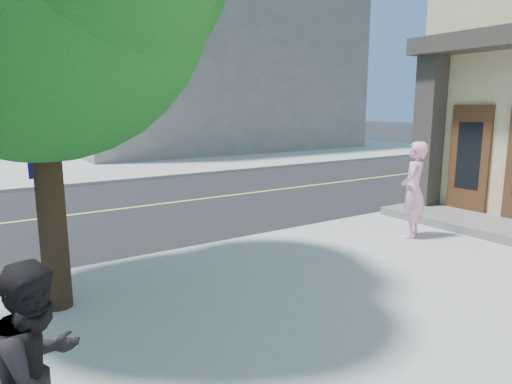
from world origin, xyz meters
TOP-DOWN VIEW (x-y plane):
  - sidewalk_ne at (13.50, 21.50)m, footprint 29.00×25.00m
  - filler_ne at (14.00, 22.00)m, footprint 18.00×16.00m
  - man_on_phone at (7.36, -1.92)m, footprint 0.85×0.74m
  - pedestrian at (0.00, -4.52)m, footprint 1.01×1.01m

SIDE VIEW (x-z plane):
  - sidewalk_ne at x=13.50m, z-range 0.00..0.12m
  - pedestrian at x=0.00m, z-range 0.12..1.77m
  - man_on_phone at x=7.36m, z-range 0.12..2.09m
  - filler_ne at x=14.00m, z-range 0.12..14.12m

